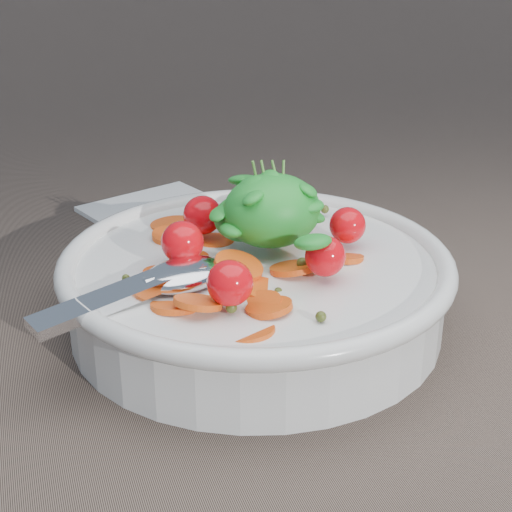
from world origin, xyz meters
name	(u,v)px	position (x,y,z in m)	size (l,w,h in m)	color
ground	(236,312)	(0.00, 0.00, 0.00)	(6.00, 6.00, 0.00)	#6D5B4E
bowl	(256,284)	(0.01, -0.02, 0.04)	(0.33, 0.31, 0.13)	silver
napkin	(157,210)	(-0.01, 0.25, 0.00)	(0.14, 0.12, 0.01)	white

